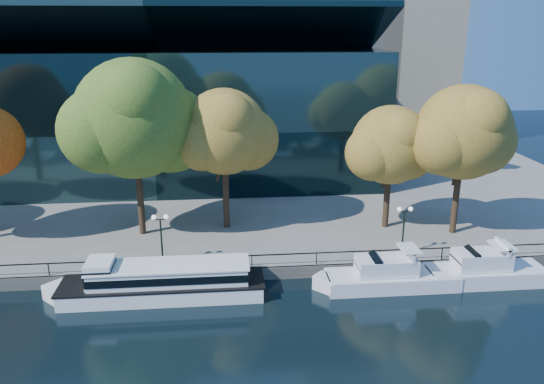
{
  "coord_description": "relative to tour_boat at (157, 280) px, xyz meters",
  "views": [
    {
      "loc": [
        3.07,
        -33.56,
        18.79
      ],
      "look_at": [
        6.99,
        8.0,
        5.45
      ],
      "focal_mm": 35.0,
      "sensor_mm": 36.0,
      "label": 1
    }
  ],
  "objects": [
    {
      "name": "convention_building",
      "position": [
        -2.12,
        30.67,
        7.23
      ],
      "size": [
        50.0,
        24.57,
        21.43
      ],
      "color": "black",
      "rests_on": "ground"
    },
    {
      "name": "tree_4",
      "position": [
        19.68,
        9.45,
        7.19
      ],
      "size": [
        8.67,
        7.11,
        11.09
      ],
      "color": "black",
      "rests_on": "promenade"
    },
    {
      "name": "tour_boat",
      "position": [
        0.0,
        0.0,
        0.0
      ],
      "size": [
        15.77,
        3.52,
        2.99
      ],
      "color": "white",
      "rests_on": "ground"
    },
    {
      "name": "tree_5",
      "position": [
        25.26,
        7.47,
        8.59
      ],
      "size": [
        10.04,
        8.23,
        13.05
      ],
      "color": "black",
      "rests_on": "promenade"
    },
    {
      "name": "cruiser_far",
      "position": [
        23.98,
        -0.13,
        -0.23
      ],
      "size": [
        10.03,
        2.78,
        3.28
      ],
      "color": "white",
      "rests_on": "ground"
    },
    {
      "name": "cruiser_near",
      "position": [
        16.7,
        -0.2,
        -0.3
      ],
      "size": [
        10.81,
        2.78,
        3.13
      ],
      "color": "white",
      "rests_on": "ground"
    },
    {
      "name": "tree_3",
      "position": [
        5.24,
        10.73,
        8.37
      ],
      "size": [
        9.39,
        7.7,
        12.57
      ],
      "color": "black",
      "rests_on": "promenade"
    },
    {
      "name": "tree_2",
      "position": [
        -2.15,
        9.8,
        9.73
      ],
      "size": [
        12.51,
        10.26,
        15.22
      ],
      "color": "black",
      "rests_on": "promenade"
    },
    {
      "name": "ground",
      "position": [
        1.88,
        -1.12,
        -1.27
      ],
      "size": [
        160.0,
        160.0,
        0.0
      ],
      "primitive_type": "plane",
      "color": "black",
      "rests_on": "ground"
    },
    {
      "name": "promenade",
      "position": [
        1.88,
        35.26,
        -0.77
      ],
      "size": [
        90.0,
        67.08,
        1.0
      ],
      "color": "slate",
      "rests_on": "ground"
    },
    {
      "name": "lamp_1",
      "position": [
        0.05,
        3.38,
        2.71
      ],
      "size": [
        1.26,
        0.36,
        4.03
      ],
      "color": "black",
      "rests_on": "promenade"
    },
    {
      "name": "lamp_2",
      "position": [
        19.05,
        3.38,
        2.71
      ],
      "size": [
        1.26,
        0.36,
        4.03
      ],
      "color": "black",
      "rests_on": "promenade"
    },
    {
      "name": "railing",
      "position": [
        1.88,
        2.13,
        0.67
      ],
      "size": [
        88.2,
        0.08,
        0.99
      ],
      "color": "black",
      "rests_on": "promenade"
    }
  ]
}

